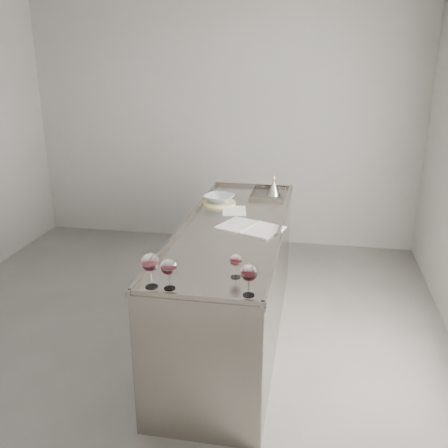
% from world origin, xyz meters
% --- Properties ---
extents(room_shell, '(4.54, 5.04, 2.84)m').
position_xyz_m(room_shell, '(0.00, 0.00, 1.40)').
color(room_shell, '#585552').
rests_on(room_shell, ground).
extents(counter, '(0.77, 2.42, 0.97)m').
position_xyz_m(counter, '(0.50, 0.30, 0.47)').
color(counter, gray).
rests_on(counter, ground).
extents(wine_glass_left, '(0.10, 0.10, 0.21)m').
position_xyz_m(wine_glass_left, '(0.23, -0.78, 1.09)').
color(wine_glass_left, white).
rests_on(wine_glass_left, counter).
extents(wine_glass_middle, '(0.09, 0.09, 0.18)m').
position_xyz_m(wine_glass_middle, '(0.33, -0.78, 1.07)').
color(wine_glass_middle, white).
rests_on(wine_glass_middle, counter).
extents(wine_glass_right, '(0.09, 0.09, 0.18)m').
position_xyz_m(wine_glass_right, '(0.78, -0.78, 1.07)').
color(wine_glass_right, white).
rests_on(wine_glass_right, counter).
extents(wine_glass_small, '(0.07, 0.07, 0.15)m').
position_xyz_m(wine_glass_small, '(0.67, -0.57, 1.04)').
color(wine_glass_small, white).
rests_on(wine_glass_small, counter).
extents(notebook, '(0.54, 0.46, 0.02)m').
position_xyz_m(notebook, '(0.64, 0.29, 0.95)').
color(notebook, white).
rests_on(notebook, counter).
extents(loose_paper_top, '(0.23, 0.30, 0.00)m').
position_xyz_m(loose_paper_top, '(0.45, 0.70, 0.94)').
color(loose_paper_top, white).
rests_on(loose_paper_top, counter).
extents(trivet, '(0.37, 0.37, 0.02)m').
position_xyz_m(trivet, '(0.29, 0.86, 0.95)').
color(trivet, beige).
rests_on(trivet, counter).
extents(ceramic_bowl, '(0.31, 0.31, 0.06)m').
position_xyz_m(ceramic_bowl, '(0.29, 0.86, 0.99)').
color(ceramic_bowl, '#8EA0A5').
rests_on(ceramic_bowl, trivet).
extents(wine_funnel, '(0.13, 0.13, 0.19)m').
position_xyz_m(wine_funnel, '(0.73, 1.23, 1.00)').
color(wine_funnel, '#AFA79C').
rests_on(wine_funnel, counter).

